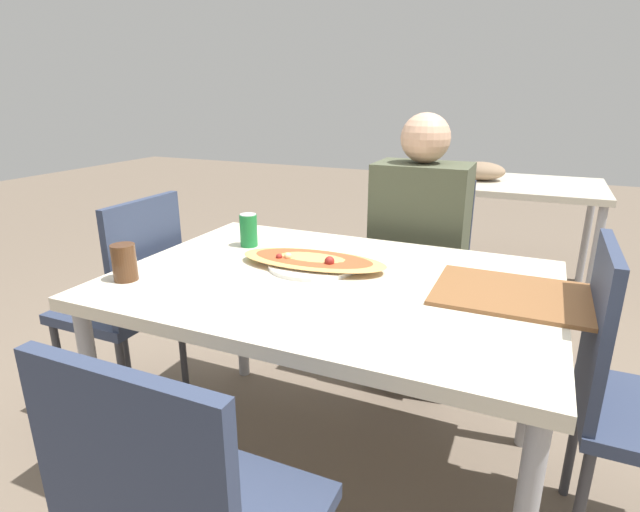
{
  "coord_description": "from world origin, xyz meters",
  "views": [
    {
      "loc": [
        0.57,
        -1.37,
        1.3
      ],
      "look_at": [
        -0.05,
        0.02,
        0.8
      ],
      "focal_mm": 28.0,
      "sensor_mm": 36.0,
      "label": 1
    }
  ],
  "objects_px": {
    "person_seated": "(419,232)",
    "drink_glass": "(124,262)",
    "chair_side_left": "(129,297)",
    "dining_table": "(331,296)",
    "pizza_main": "(313,261)",
    "soda_can": "(249,230)",
    "chair_far_seated": "(422,268)",
    "chair_side_right": "(634,393)"
  },
  "relations": [
    {
      "from": "chair_far_seated",
      "to": "person_seated",
      "type": "distance_m",
      "value": 0.23
    },
    {
      "from": "dining_table",
      "to": "soda_can",
      "type": "bearing_deg",
      "value": 155.4
    },
    {
      "from": "dining_table",
      "to": "soda_can",
      "type": "relative_size",
      "value": 10.93
    },
    {
      "from": "person_seated",
      "to": "pizza_main",
      "type": "relative_size",
      "value": 2.35
    },
    {
      "from": "person_seated",
      "to": "soda_can",
      "type": "bearing_deg",
      "value": 42.79
    },
    {
      "from": "drink_glass",
      "to": "chair_side_right",
      "type": "bearing_deg",
      "value": 12.28
    },
    {
      "from": "dining_table",
      "to": "chair_far_seated",
      "type": "bearing_deg",
      "value": 81.71
    },
    {
      "from": "chair_far_seated",
      "to": "pizza_main",
      "type": "distance_m",
      "value": 0.8
    },
    {
      "from": "chair_side_right",
      "to": "person_seated",
      "type": "distance_m",
      "value": 1.02
    },
    {
      "from": "person_seated",
      "to": "drink_glass",
      "type": "relative_size",
      "value": 10.57
    },
    {
      "from": "chair_side_right",
      "to": "drink_glass",
      "type": "distance_m",
      "value": 1.51
    },
    {
      "from": "chair_far_seated",
      "to": "drink_glass",
      "type": "distance_m",
      "value": 1.32
    },
    {
      "from": "drink_glass",
      "to": "chair_far_seated",
      "type": "bearing_deg",
      "value": 57.14
    },
    {
      "from": "pizza_main",
      "to": "dining_table",
      "type": "bearing_deg",
      "value": -37.27
    },
    {
      "from": "chair_side_left",
      "to": "soda_can",
      "type": "relative_size",
      "value": 7.4
    },
    {
      "from": "pizza_main",
      "to": "person_seated",
      "type": "bearing_deg",
      "value": 70.56
    },
    {
      "from": "chair_side_right",
      "to": "drink_glass",
      "type": "bearing_deg",
      "value": -77.72
    },
    {
      "from": "chair_side_left",
      "to": "person_seated",
      "type": "distance_m",
      "value": 1.23
    },
    {
      "from": "dining_table",
      "to": "person_seated",
      "type": "xyz_separation_m",
      "value": [
        0.12,
        0.69,
        0.05
      ]
    },
    {
      "from": "chair_side_right",
      "to": "drink_glass",
      "type": "height_order",
      "value": "chair_side_right"
    },
    {
      "from": "chair_side_left",
      "to": "person_seated",
      "type": "xyz_separation_m",
      "value": [
        0.99,
        0.7,
        0.2
      ]
    },
    {
      "from": "chair_side_left",
      "to": "chair_side_right",
      "type": "height_order",
      "value": "same"
    },
    {
      "from": "chair_far_seated",
      "to": "chair_side_left",
      "type": "distance_m",
      "value": 1.28
    },
    {
      "from": "dining_table",
      "to": "chair_side_left",
      "type": "height_order",
      "value": "chair_side_left"
    },
    {
      "from": "dining_table",
      "to": "chair_side_left",
      "type": "xyz_separation_m",
      "value": [
        -0.87,
        -0.0,
        -0.15
      ]
    },
    {
      "from": "chair_side_left",
      "to": "chair_side_right",
      "type": "bearing_deg",
      "value": -88.59
    },
    {
      "from": "person_seated",
      "to": "drink_glass",
      "type": "xyz_separation_m",
      "value": [
        -0.7,
        -0.97,
        0.07
      ]
    },
    {
      "from": "dining_table",
      "to": "chair_side_right",
      "type": "bearing_deg",
      "value": 2.68
    },
    {
      "from": "dining_table",
      "to": "chair_far_seated",
      "type": "height_order",
      "value": "chair_far_seated"
    },
    {
      "from": "dining_table",
      "to": "pizza_main",
      "type": "relative_size",
      "value": 2.63
    },
    {
      "from": "chair_side_left",
      "to": "drink_glass",
      "type": "relative_size",
      "value": 8.01
    },
    {
      "from": "person_seated",
      "to": "soda_can",
      "type": "height_order",
      "value": "person_seated"
    },
    {
      "from": "chair_side_left",
      "to": "drink_glass",
      "type": "xyz_separation_m",
      "value": [
        0.29,
        -0.27,
        0.27
      ]
    },
    {
      "from": "chair_side_left",
      "to": "chair_side_right",
      "type": "relative_size",
      "value": 1.0
    },
    {
      "from": "chair_side_right",
      "to": "drink_glass",
      "type": "xyz_separation_m",
      "value": [
        -1.45,
        -0.32,
        0.27
      ]
    },
    {
      "from": "pizza_main",
      "to": "soda_can",
      "type": "bearing_deg",
      "value": 160.01
    },
    {
      "from": "dining_table",
      "to": "person_seated",
      "type": "height_order",
      "value": "person_seated"
    },
    {
      "from": "pizza_main",
      "to": "drink_glass",
      "type": "distance_m",
      "value": 0.6
    },
    {
      "from": "chair_side_right",
      "to": "person_seated",
      "type": "height_order",
      "value": "person_seated"
    },
    {
      "from": "dining_table",
      "to": "chair_side_left",
      "type": "bearing_deg",
      "value": -179.86
    },
    {
      "from": "soda_can",
      "to": "person_seated",
      "type": "bearing_deg",
      "value": 42.79
    },
    {
      "from": "person_seated",
      "to": "drink_glass",
      "type": "distance_m",
      "value": 1.2
    }
  ]
}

